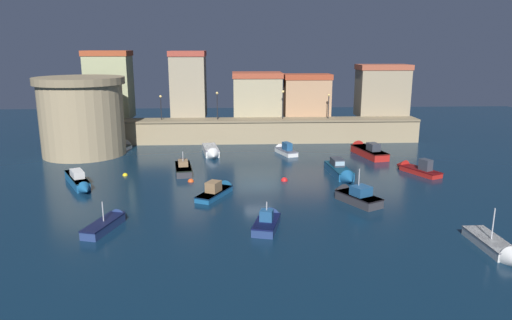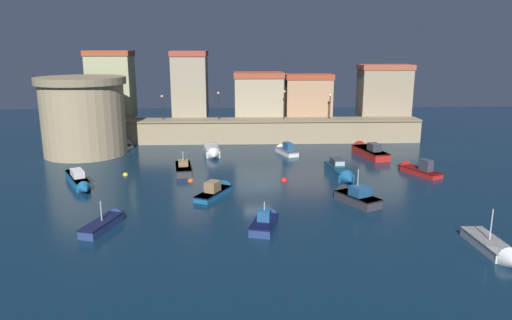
# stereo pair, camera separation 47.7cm
# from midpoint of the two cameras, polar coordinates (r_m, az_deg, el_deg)

# --- Properties ---
(ground_plane) EXTENTS (111.04, 111.04, 0.00)m
(ground_plane) POSITION_cam_midpoint_polar(r_m,az_deg,el_deg) (42.87, -0.01, -3.11)
(ground_plane) COLOR #0C2338
(quay_wall) EXTENTS (44.07, 3.35, 3.06)m
(quay_wall) POSITION_cam_midpoint_polar(r_m,az_deg,el_deg) (62.03, -0.92, 3.59)
(quay_wall) COLOR #9E8966
(quay_wall) RESTS_ON ground
(old_town_backdrop) EXTENTS (43.64, 5.62, 8.94)m
(old_town_backdrop) POSITION_cam_midpoint_polar(r_m,az_deg,el_deg) (65.12, -2.14, 8.56)
(old_town_backdrop) COLOR tan
(old_town_backdrop) RESTS_ON ground
(fortress_tower) EXTENTS (10.03, 10.03, 8.95)m
(fortress_tower) POSITION_cam_midpoint_polar(r_m,az_deg,el_deg) (58.01, -20.50, 5.02)
(fortress_tower) COLOR #9E8966
(fortress_tower) RESTS_ON ground
(quay_lamp_0) EXTENTS (0.32, 0.32, 3.16)m
(quay_lamp_0) POSITION_cam_midpoint_polar(r_m,az_deg,el_deg) (62.19, -11.65, 6.73)
(quay_lamp_0) COLOR black
(quay_lamp_0) RESTS_ON quay_wall
(quay_lamp_1) EXTENTS (0.32, 0.32, 3.55)m
(quay_lamp_1) POSITION_cam_midpoint_polar(r_m,az_deg,el_deg) (61.48, -4.94, 7.10)
(quay_lamp_1) COLOR black
(quay_lamp_1) RESTS_ON quay_wall
(quay_lamp_2) EXTENTS (0.32, 0.32, 3.71)m
(quay_lamp_2) POSITION_cam_midpoint_polar(r_m,az_deg,el_deg) (61.75, 3.05, 7.24)
(quay_lamp_2) COLOR black
(quay_lamp_2) RESTS_ON quay_wall
(quay_lamp_3) EXTENTS (0.32, 0.32, 3.22)m
(quay_lamp_3) POSITION_cam_midpoint_polar(r_m,az_deg,el_deg) (62.67, 8.56, 6.94)
(quay_lamp_3) COLOR black
(quay_lamp_3) RESTS_ON quay_wall
(moored_boat_0) EXTENTS (2.25, 5.76, 2.54)m
(moored_boat_0) POSITION_cam_midpoint_polar(r_m,az_deg,el_deg) (48.43, -9.11, -0.79)
(moored_boat_0) COLOR #333338
(moored_boat_0) RESTS_ON ground
(moored_boat_1) EXTENTS (3.75, 6.91, 3.17)m
(moored_boat_1) POSITION_cam_midpoint_polar(r_m,az_deg,el_deg) (59.70, -16.40, 1.50)
(moored_boat_1) COLOR white
(moored_boat_1) RESTS_ON ground
(moored_boat_2) EXTENTS (1.57, 5.55, 3.01)m
(moored_boat_2) POSITION_cam_midpoint_polar(r_m,az_deg,el_deg) (32.66, 26.89, -9.53)
(moored_boat_2) COLOR silver
(moored_boat_2) RESTS_ON ground
(moored_boat_3) EXTENTS (2.46, 4.58, 2.34)m
(moored_boat_3) POSITION_cam_midpoint_polar(r_m,az_deg,el_deg) (33.46, 1.06, -7.30)
(moored_boat_3) COLOR navy
(moored_boat_3) RESTS_ON ground
(moored_boat_4) EXTENTS (2.76, 4.86, 1.77)m
(moored_boat_4) POSITION_cam_midpoint_polar(r_m,az_deg,el_deg) (55.84, 3.14, 1.25)
(moored_boat_4) COLOR white
(moored_boat_4) RESTS_ON ground
(moored_boat_5) EXTENTS (4.35, 6.67, 1.56)m
(moored_boat_5) POSITION_cam_midpoint_polar(r_m,az_deg,el_deg) (45.44, -20.92, -2.39)
(moored_boat_5) COLOR #195689
(moored_boat_5) RESTS_ON ground
(moored_boat_6) EXTENTS (3.60, 5.54, 2.03)m
(moored_boat_6) POSITION_cam_midpoint_polar(r_m,az_deg,el_deg) (49.83, 18.36, -0.97)
(moored_boat_6) COLOR red
(moored_boat_6) RESTS_ON ground
(moored_boat_7) EXTENTS (2.49, 5.18, 2.27)m
(moored_boat_7) POSITION_cam_midpoint_polar(r_m,az_deg,el_deg) (34.94, -17.73, -7.13)
(moored_boat_7) COLOR navy
(moored_boat_7) RESTS_ON ground
(moored_boat_8) EXTENTS (3.26, 7.49, 2.14)m
(moored_boat_8) POSITION_cam_midpoint_polar(r_m,az_deg,el_deg) (56.39, 12.88, 1.16)
(moored_boat_8) COLOR red
(moored_boat_8) RESTS_ON ground
(moored_boat_9) EXTENTS (3.76, 5.10, 3.26)m
(moored_boat_9) POSITION_cam_midpoint_polar(r_m,az_deg,el_deg) (39.27, 11.31, -4.21)
(moored_boat_9) COLOR #333338
(moored_boat_9) RESTS_ON ground
(moored_boat_10) EXTENTS (2.40, 6.17, 1.47)m
(moored_boat_10) POSITION_cam_midpoint_polar(r_m,az_deg,el_deg) (54.90, -5.66, 1.02)
(moored_boat_10) COLOR white
(moored_boat_10) RESTS_ON ground
(moored_boat_11) EXTENTS (2.03, 6.63, 1.83)m
(moored_boat_11) POSITION_cam_midpoint_polar(r_m,az_deg,el_deg) (46.32, 9.95, -1.39)
(moored_boat_11) COLOR #195689
(moored_boat_11) RESTS_ON ground
(moored_boat_12) EXTENTS (3.62, 5.45, 1.74)m
(moored_boat_12) POSITION_cam_midpoint_polar(r_m,az_deg,el_deg) (40.57, -4.84, -3.60)
(moored_boat_12) COLOR #195689
(moored_boat_12) RESTS_ON ground
(mooring_buoy_0) EXTENTS (0.51, 0.51, 0.51)m
(mooring_buoy_0) POSITION_cam_midpoint_polar(r_m,az_deg,el_deg) (48.00, -15.81, -1.81)
(mooring_buoy_0) COLOR yellow
(mooring_buoy_0) RESTS_ON ground
(mooring_buoy_1) EXTENTS (0.58, 0.58, 0.58)m
(mooring_buoy_1) POSITION_cam_midpoint_polar(r_m,az_deg,el_deg) (44.56, -8.19, -2.61)
(mooring_buoy_1) COLOR #EA4C19
(mooring_buoy_1) RESTS_ON ground
(mooring_buoy_2) EXTENTS (0.65, 0.65, 0.65)m
(mooring_buoy_2) POSITION_cam_midpoint_polar(r_m,az_deg,el_deg) (44.47, 3.14, -2.52)
(mooring_buoy_2) COLOR red
(mooring_buoy_2) RESTS_ON ground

